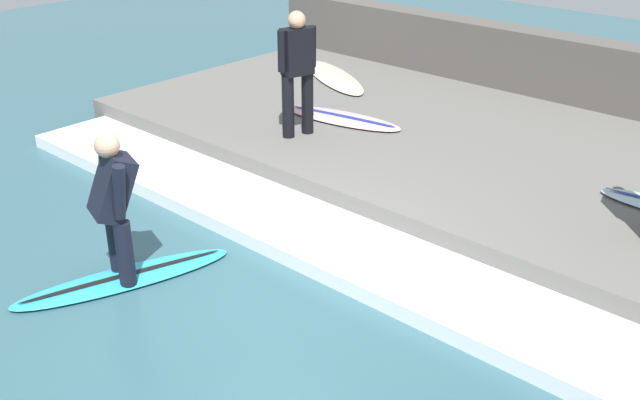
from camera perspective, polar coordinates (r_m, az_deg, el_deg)
The scene contains 9 objects.
ground_plane at distance 6.95m, azimuth -3.94°, elevation -7.10°, with size 28.00×28.00×0.00m, color #335B66.
concrete_ledge at distance 9.54m, azimuth 12.32°, elevation 3.02°, with size 4.40×10.47×0.35m, color #66635E.
back_wall at distance 11.49m, azimuth 18.87°, elevation 8.50°, with size 0.50×10.99×1.26m, color #544F49.
wave_foam_crest at distance 7.53m, azimuth 1.48°, elevation -3.54°, with size 1.09×9.94×0.16m, color white.
surfboard_riding at distance 7.33m, azimuth -14.68°, elevation -5.78°, with size 2.13×1.07×0.07m.
surfer_riding at distance 6.95m, azimuth -15.42°, elevation 0.02°, with size 0.52×0.61×1.43m.
surfer_waiting_far at distance 9.38m, azimuth -1.74°, elevation 10.08°, with size 0.52×0.32×1.58m.
surfboard_waiting_far at distance 10.15m, azimuth 1.75°, elevation 6.25°, with size 0.81×1.80×0.07m.
surfboard_spare at distance 12.03m, azimuth 1.08°, elevation 9.36°, with size 1.47×2.08×0.06m.
Camera 1 is at (-4.01, -4.26, 3.75)m, focal length 42.00 mm.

